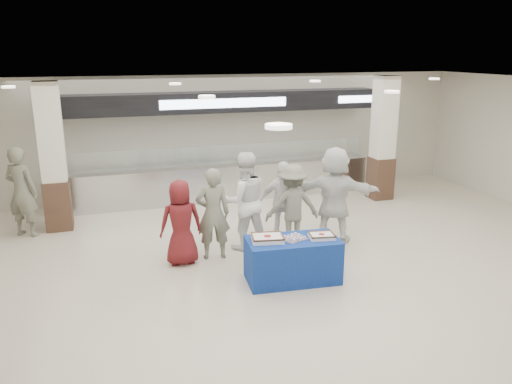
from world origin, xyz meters
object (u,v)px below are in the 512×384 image
object	(u,v)px
civilian_white	(334,195)
soldier_bg	(22,192)
chef_tall	(244,201)
chef_short	(284,202)
sheet_cake_left	(267,238)
display_table	(293,260)
civilian_maroon	(181,223)
sheet_cake_right	(322,235)
soldier_b	(292,206)
cupcake_tray	(295,238)
soldier_a	(213,214)

from	to	relation	value
civilian_white	soldier_bg	bearing A→B (deg)	4.04
chef_tall	chef_short	xyz separation A→B (m)	(0.86, 0.09, -0.13)
sheet_cake_left	chef_tall	bearing A→B (deg)	87.82
display_table	civilian_maroon	xyz separation A→B (m)	(-1.68, 1.28, 0.42)
sheet_cake_right	soldier_b	size ratio (longest dim) A/B	0.28
cupcake_tray	civilian_white	xyz separation A→B (m)	(1.45, 1.50, 0.21)
sheet_cake_right	chef_short	bearing A→B (deg)	89.81
cupcake_tray	display_table	bearing A→B (deg)	147.33
soldier_a	chef_tall	world-z (taller)	chef_tall
sheet_cake_right	civilian_white	bearing A→B (deg)	57.78
display_table	soldier_bg	world-z (taller)	soldier_bg
display_table	chef_short	world-z (taller)	chef_short
chef_tall	chef_short	world-z (taller)	chef_tall
sheet_cake_left	soldier_bg	size ratio (longest dim) A/B	0.30
chef_tall	display_table	bearing A→B (deg)	101.21
chef_short	civilian_white	world-z (taller)	civilian_white
soldier_b	soldier_bg	world-z (taller)	soldier_bg
display_table	sheet_cake_left	world-z (taller)	sheet_cake_left
cupcake_tray	civilian_white	bearing A→B (deg)	46.07
sheet_cake_right	soldier_bg	world-z (taller)	soldier_bg
sheet_cake_right	soldier_a	distance (m)	2.12
soldier_a	chef_short	distance (m)	1.60
chef_short	soldier_a	bearing A→B (deg)	33.98
sheet_cake_right	soldier_bg	distance (m)	6.37
chef_short	civilian_white	xyz separation A→B (m)	(0.99, -0.27, 0.15)
sheet_cake_left	civilian_white	xyz separation A→B (m)	(1.91, 1.43, 0.19)
civilian_maroon	civilian_white	bearing A→B (deg)	-178.20
soldier_a	chef_tall	size ratio (longest dim) A/B	0.90
chef_tall	chef_short	size ratio (longest dim) A/B	1.15
soldier_b	civilian_white	bearing A→B (deg)	-174.36
soldier_bg	soldier_a	bearing A→B (deg)	177.42
sheet_cake_left	chef_tall	distance (m)	1.62
cupcake_tray	chef_short	bearing A→B (deg)	75.38
sheet_cake_left	civilian_white	bearing A→B (deg)	36.82
chef_tall	soldier_b	xyz separation A→B (m)	(0.95, -0.16, -0.14)
cupcake_tray	chef_tall	distance (m)	1.74
sheet_cake_left	sheet_cake_right	xyz separation A→B (m)	(0.91, -0.15, -0.01)
soldier_a	cupcake_tray	bearing A→B (deg)	134.71
chef_tall	soldier_b	size ratio (longest dim) A/B	1.16
display_table	soldier_a	xyz separation A→B (m)	(-1.07, 1.36, 0.50)
chef_short	soldier_bg	xyz separation A→B (m)	(-5.10, 1.97, 0.12)
cupcake_tray	chef_tall	xyz separation A→B (m)	(-0.40, 1.68, 0.19)
soldier_b	chef_short	bearing A→B (deg)	-64.06
soldier_a	chef_short	world-z (taller)	soldier_a
display_table	sheet_cake_left	xyz separation A→B (m)	(-0.43, 0.06, 0.43)
chef_tall	soldier_bg	bearing A→B (deg)	-27.17
display_table	civilian_white	world-z (taller)	civilian_white
cupcake_tray	soldier_bg	distance (m)	5.96
sheet_cake_right	soldier_a	xyz separation A→B (m)	(-1.55, 1.45, 0.08)
soldier_a	civilian_white	bearing A→B (deg)	-170.85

